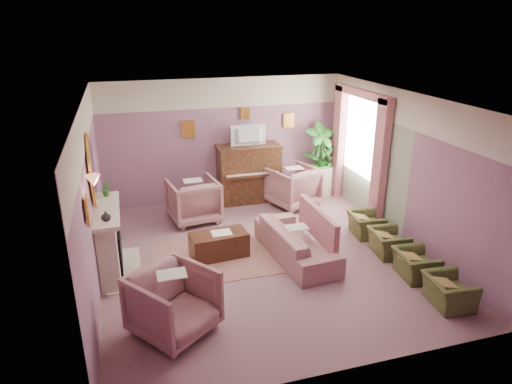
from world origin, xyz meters
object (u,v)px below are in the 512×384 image
object	(u,v)px
floral_armchair_right	(293,185)
piano	(249,174)
sofa	(296,236)
side_table	(322,180)
olive_chair_c	(388,239)
olive_chair_a	(449,287)
floral_armchair_front	(174,300)
television	(249,134)
olive_chair_d	(366,221)
coffee_table	(219,245)
floral_armchair_left	(194,198)
olive_chair_b	(416,261)

from	to	relation	value
floral_armchair_right	piano	bearing A→B (deg)	146.69
sofa	side_table	bearing A→B (deg)	58.00
side_table	olive_chair_c	bearing A→B (deg)	-92.22
olive_chair_a	floral_armchair_front	bearing A→B (deg)	172.63
television	olive_chair_d	size ratio (longest dim) A/B	1.16
piano	olive_chair_c	size ratio (longest dim) A/B	2.04
piano	olive_chair_d	xyz separation A→B (m)	(1.70, -2.41, -0.35)
floral_armchair_front	sofa	bearing A→B (deg)	32.77
coffee_table	floral_armchair_right	bearing A→B (deg)	41.47
television	floral_armchair_right	size ratio (longest dim) A/B	0.80
sofa	olive_chair_c	distance (m)	1.68
floral_armchair_right	olive_chair_a	bearing A→B (deg)	-79.26
floral_armchair_left	olive_chair_b	xyz separation A→B (m)	(3.11, -3.28, -0.20)
coffee_table	side_table	size ratio (longest dim) A/B	1.43
floral_armchair_left	olive_chair_a	distance (m)	5.15
olive_chair_c	olive_chair_b	bearing A→B (deg)	-90.00
floral_armchair_left	floral_armchair_right	xyz separation A→B (m)	(2.30, 0.19, 0.00)
piano	side_table	size ratio (longest dim) A/B	2.00
floral_armchair_left	floral_armchair_right	world-z (taller)	same
floral_armchair_right	coffee_table	bearing A→B (deg)	-138.53
floral_armchair_right	olive_chair_b	distance (m)	3.57
olive_chair_d	floral_armchair_right	bearing A→B (deg)	113.94
piano	olive_chair_b	size ratio (longest dim) A/B	2.04
olive_chair_a	olive_chair_b	size ratio (longest dim) A/B	1.00
sofa	side_table	size ratio (longest dim) A/B	2.89
sofa	floral_armchair_front	distance (m)	2.77
coffee_table	side_table	xyz separation A→B (m)	(3.06, 2.40, 0.12)
floral_armchair_right	floral_armchair_left	bearing A→B (deg)	-175.17
floral_armchair_right	olive_chair_a	distance (m)	4.38
floral_armchair_front	olive_chair_b	size ratio (longest dim) A/B	1.46
piano	floral_armchair_left	xyz separation A→B (m)	(-1.41, -0.77, -0.15)
olive_chair_b	side_table	xyz separation A→B (m)	(0.12, 3.99, 0.05)
olive_chair_b	sofa	bearing A→B (deg)	143.92
piano	floral_armchair_front	size ratio (longest dim) A/B	1.40
piano	sofa	world-z (taller)	piano
piano	floral_armchair_right	bearing A→B (deg)	-33.31
floral_armchair_right	olive_chair_d	size ratio (longest dim) A/B	1.46
floral_armchair_front	olive_chair_b	xyz separation A→B (m)	(3.95, 0.31, -0.20)
floral_armchair_right	floral_armchair_front	size ratio (longest dim) A/B	1.00
floral_armchair_front	side_table	xyz separation A→B (m)	(4.08, 4.30, -0.15)
floral_armchair_right	floral_armchair_front	world-z (taller)	same
coffee_table	floral_armchair_right	xyz separation A→B (m)	(2.12, 1.88, 0.28)
sofa	olive_chair_a	bearing A→B (deg)	-50.93
side_table	floral_armchair_front	bearing A→B (deg)	-133.46
floral_armchair_left	olive_chair_b	size ratio (longest dim) A/B	1.46
television	olive_chair_a	world-z (taller)	television
coffee_table	olive_chair_b	world-z (taller)	olive_chair_b
television	coffee_table	size ratio (longest dim) A/B	0.80
coffee_table	floral_armchair_right	distance (m)	2.85
piano	olive_chair_b	world-z (taller)	piano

